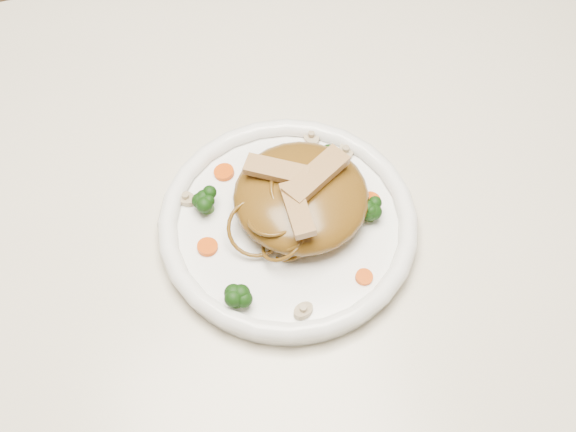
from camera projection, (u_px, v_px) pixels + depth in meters
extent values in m
plane|color=brown|center=(271.00, 426.00, 1.44)|extent=(4.00, 4.00, 0.00)
cube|color=beige|center=(259.00, 216.00, 0.83)|extent=(1.20, 0.80, 0.04)
cylinder|color=brown|center=(500.00, 110.00, 1.40)|extent=(0.06, 0.06, 0.71)
cylinder|color=white|center=(288.00, 228.00, 0.79)|extent=(0.33, 0.33, 0.02)
ellipsoid|color=brown|center=(301.00, 197.00, 0.77)|extent=(0.15, 0.15, 0.04)
cube|color=tan|center=(316.00, 175.00, 0.75)|extent=(0.08, 0.06, 0.01)
cube|color=tan|center=(277.00, 170.00, 0.75)|extent=(0.07, 0.05, 0.01)
cube|color=tan|center=(297.00, 209.00, 0.73)|extent=(0.02, 0.06, 0.01)
cylinder|color=#DF5708|center=(301.00, 153.00, 0.83)|extent=(0.02, 0.02, 0.00)
cylinder|color=#DF5708|center=(207.00, 247.00, 0.76)|extent=(0.02, 0.02, 0.00)
cylinder|color=#DF5708|center=(371.00, 201.00, 0.79)|extent=(0.02, 0.02, 0.00)
cylinder|color=#DF5708|center=(224.00, 172.00, 0.81)|extent=(0.03, 0.03, 0.00)
cylinder|color=#DF5708|center=(364.00, 277.00, 0.74)|extent=(0.02, 0.02, 0.00)
cylinder|color=beige|center=(303.00, 311.00, 0.72)|extent=(0.03, 0.03, 0.01)
cylinder|color=beige|center=(346.00, 152.00, 0.83)|extent=(0.03, 0.03, 0.01)
cylinder|color=beige|center=(186.00, 199.00, 0.79)|extent=(0.03, 0.03, 0.01)
cylinder|color=beige|center=(311.00, 137.00, 0.84)|extent=(0.03, 0.03, 0.01)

